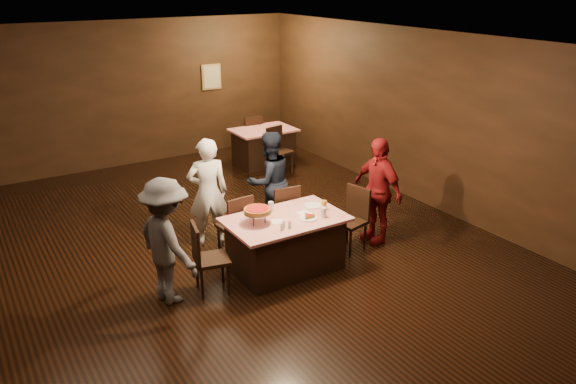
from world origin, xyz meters
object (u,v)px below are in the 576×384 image
(chair_back_near, at_px, (280,151))
(chair_end_right, at_px, (349,220))
(diner_red_shirt, at_px, (377,190))
(main_table, at_px, (285,244))
(diner_navy_hoodie, at_px, (269,181))
(glass_front_right, at_px, (324,212))
(plate_empty, at_px, (313,206))
(glass_back, at_px, (271,207))
(chair_end_left, at_px, (212,258))
(diner_white_jacket, at_px, (208,192))
(chair_back_far, at_px, (250,136))
(pizza_stand, at_px, (257,211))
(chair_far_right, at_px, (282,213))
(glass_amber, at_px, (324,205))
(diner_grey_knit, at_px, (167,241))
(chair_far_left, at_px, (234,225))
(back_table, at_px, (264,147))

(chair_back_near, bearing_deg, chair_end_right, -116.18)
(chair_back_near, height_order, diner_red_shirt, diner_red_shirt)
(main_table, height_order, chair_end_right, chair_end_right)
(diner_navy_hoodie, xyz_separation_m, glass_front_right, (-0.05, -1.54, 0.04))
(plate_empty, bearing_deg, glass_back, 165.96)
(chair_end_left, bearing_deg, diner_white_jacket, -10.52)
(chair_back_far, height_order, pizza_stand, pizza_stand)
(chair_far_right, height_order, plate_empty, chair_far_right)
(glass_amber, bearing_deg, main_table, 175.24)
(chair_back_near, bearing_deg, chair_end_left, -143.01)
(diner_navy_hoodie, bearing_deg, chair_end_right, 113.90)
(diner_grey_knit, bearing_deg, chair_far_left, -74.31)
(diner_navy_hoodie, bearing_deg, back_table, -118.95)
(chair_far_right, xyz_separation_m, glass_back, (-0.45, -0.45, 0.37))
(chair_end_right, distance_m, diner_navy_hoodie, 1.46)
(chair_back_far, relative_size, diner_white_jacket, 0.57)
(diner_grey_knit, distance_m, diner_red_shirt, 3.29)
(back_table, bearing_deg, diner_white_jacket, -131.65)
(diner_red_shirt, distance_m, pizza_stand, 2.06)
(chair_far_right, bearing_deg, chair_end_right, 138.32)
(chair_far_left, height_order, chair_back_far, same)
(chair_back_near, bearing_deg, chair_far_left, -142.70)
(back_table, relative_size, plate_empty, 5.20)
(chair_end_right, xyz_separation_m, glass_back, (-1.15, 0.30, 0.37))
(diner_navy_hoodie, relative_size, plate_empty, 6.40)
(plate_empty, relative_size, glass_back, 1.79)
(chair_far_right, bearing_deg, chair_back_far, -106.76)
(main_table, xyz_separation_m, chair_end_right, (1.10, 0.00, 0.09))
(main_table, bearing_deg, diner_white_jacket, 113.00)
(chair_end_right, height_order, diner_white_jacket, diner_white_jacket)
(chair_back_near, xyz_separation_m, glass_back, (-2.09, -3.20, 0.37))
(diner_red_shirt, relative_size, pizza_stand, 4.28)
(chair_back_near, height_order, glass_amber, chair_back_near)
(chair_end_right, bearing_deg, glass_front_right, -81.86)
(chair_far_right, xyz_separation_m, diner_grey_knit, (-2.03, -0.66, 0.33))
(diner_grey_knit, bearing_deg, chair_end_left, -112.34)
(back_table, bearing_deg, glass_front_right, -109.67)
(plate_empty, bearing_deg, diner_navy_hoodie, 92.51)
(diner_red_shirt, distance_m, plate_empty, 1.11)
(main_table, xyz_separation_m, plate_empty, (0.55, 0.15, 0.39))
(chair_back_far, bearing_deg, main_table, 68.35)
(chair_back_near, bearing_deg, pizza_stand, -136.39)
(chair_far_left, bearing_deg, chair_end_right, 148.58)
(back_table, bearing_deg, glass_back, -118.19)
(chair_end_left, height_order, diner_white_jacket, diner_white_jacket)
(chair_back_near, height_order, glass_front_right, chair_back_near)
(diner_grey_knit, height_order, plate_empty, diner_grey_knit)
(glass_back, bearing_deg, chair_far_right, 45.00)
(main_table, relative_size, chair_back_far, 1.68)
(diner_white_jacket, xyz_separation_m, diner_grey_knit, (-1.08, -1.20, -0.02))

